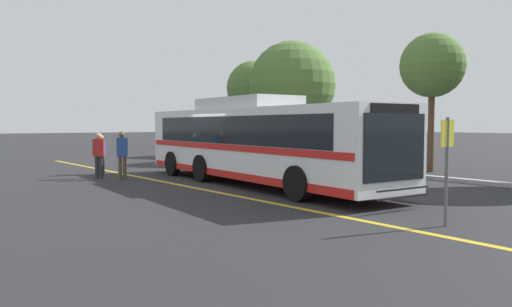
{
  "coord_description": "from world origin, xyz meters",
  "views": [
    {
      "loc": [
        15.21,
        -10.57,
        2.13
      ],
      "look_at": [
        1.35,
        0.17,
        1.1
      ],
      "focal_mm": 35.0,
      "sensor_mm": 36.0,
      "label": 1
    }
  ],
  "objects_px": {
    "pedestrian_1": "(101,152)",
    "parked_car_1": "(253,151)",
    "transit_bus": "(256,141)",
    "parked_car_2": "(354,159)",
    "pedestrian_0": "(99,152)",
    "tree_3": "(254,88)",
    "bus_stop_sign": "(447,158)",
    "tree_0": "(292,85)",
    "pedestrian_2": "(122,152)",
    "tree_1": "(432,66)",
    "parked_car_0": "(197,146)"
  },
  "relations": [
    {
      "from": "tree_1",
      "to": "transit_bus",
      "type": "bearing_deg",
      "value": -96.94
    },
    {
      "from": "pedestrian_1",
      "to": "parked_car_2",
      "type": "bearing_deg",
      "value": -66.89
    },
    {
      "from": "pedestrian_1",
      "to": "parked_car_1",
      "type": "bearing_deg",
      "value": -31.08
    },
    {
      "from": "parked_car_2",
      "to": "pedestrian_1",
      "type": "xyz_separation_m",
      "value": [
        -6.68,
        -8.44,
        0.29
      ]
    },
    {
      "from": "transit_bus",
      "to": "parked_car_1",
      "type": "height_order",
      "value": "transit_bus"
    },
    {
      "from": "transit_bus",
      "to": "parked_car_1",
      "type": "bearing_deg",
      "value": -122.43
    },
    {
      "from": "parked_car_2",
      "to": "pedestrian_1",
      "type": "relative_size",
      "value": 2.88
    },
    {
      "from": "pedestrian_1",
      "to": "tree_1",
      "type": "relative_size",
      "value": 0.27
    },
    {
      "from": "parked_car_1",
      "to": "parked_car_2",
      "type": "xyz_separation_m",
      "value": [
        6.33,
        0.56,
        -0.06
      ]
    },
    {
      "from": "parked_car_2",
      "to": "pedestrian_0",
      "type": "bearing_deg",
      "value": -30.37
    },
    {
      "from": "pedestrian_2",
      "to": "tree_3",
      "type": "distance_m",
      "value": 16.47
    },
    {
      "from": "pedestrian_2",
      "to": "pedestrian_0",
      "type": "bearing_deg",
      "value": 150.1
    },
    {
      "from": "transit_bus",
      "to": "tree_3",
      "type": "xyz_separation_m",
      "value": [
        -13.54,
        10.33,
        3.06
      ]
    },
    {
      "from": "parked_car_1",
      "to": "pedestrian_0",
      "type": "bearing_deg",
      "value": -176.19
    },
    {
      "from": "pedestrian_1",
      "to": "pedestrian_2",
      "type": "bearing_deg",
      "value": -119.75
    },
    {
      "from": "transit_bus",
      "to": "pedestrian_1",
      "type": "distance_m",
      "value": 7.56
    },
    {
      "from": "pedestrian_2",
      "to": "tree_0",
      "type": "relative_size",
      "value": 0.27
    },
    {
      "from": "transit_bus",
      "to": "pedestrian_0",
      "type": "bearing_deg",
      "value": -51.57
    },
    {
      "from": "bus_stop_sign",
      "to": "tree_3",
      "type": "xyz_separation_m",
      "value": [
        -21.7,
        11.64,
        3.16
      ]
    },
    {
      "from": "parked_car_0",
      "to": "parked_car_1",
      "type": "bearing_deg",
      "value": -96.86
    },
    {
      "from": "tree_1",
      "to": "tree_3",
      "type": "xyz_separation_m",
      "value": [
        -14.64,
        1.3,
        -0.1
      ]
    },
    {
      "from": "parked_car_2",
      "to": "pedestrian_1",
      "type": "height_order",
      "value": "pedestrian_1"
    },
    {
      "from": "bus_stop_sign",
      "to": "tree_3",
      "type": "bearing_deg",
      "value": -113.89
    },
    {
      "from": "transit_bus",
      "to": "pedestrian_1",
      "type": "bearing_deg",
      "value": -62.48
    },
    {
      "from": "transit_bus",
      "to": "pedestrian_2",
      "type": "bearing_deg",
      "value": -52.23
    },
    {
      "from": "parked_car_2",
      "to": "pedestrian_0",
      "type": "distance_m",
      "value": 10.47
    },
    {
      "from": "parked_car_1",
      "to": "tree_1",
      "type": "bearing_deg",
      "value": -65.88
    },
    {
      "from": "tree_0",
      "to": "tree_1",
      "type": "xyz_separation_m",
      "value": [
        8.93,
        0.3,
        0.29
      ]
    },
    {
      "from": "parked_car_2",
      "to": "bus_stop_sign",
      "type": "height_order",
      "value": "bus_stop_sign"
    },
    {
      "from": "parked_car_0",
      "to": "pedestrian_1",
      "type": "distance_m",
      "value": 10.15
    },
    {
      "from": "pedestrian_2",
      "to": "tree_1",
      "type": "bearing_deg",
      "value": -2.73
    },
    {
      "from": "parked_car_0",
      "to": "tree_0",
      "type": "bearing_deg",
      "value": -58.58
    },
    {
      "from": "pedestrian_2",
      "to": "bus_stop_sign",
      "type": "height_order",
      "value": "bus_stop_sign"
    },
    {
      "from": "transit_bus",
      "to": "parked_car_2",
      "type": "distance_m",
      "value": 5.54
    },
    {
      "from": "tree_0",
      "to": "tree_1",
      "type": "distance_m",
      "value": 8.94
    },
    {
      "from": "parked_car_1",
      "to": "parked_car_0",
      "type": "bearing_deg",
      "value": 82.18
    },
    {
      "from": "pedestrian_0",
      "to": "tree_0",
      "type": "height_order",
      "value": "tree_0"
    },
    {
      "from": "parked_car_1",
      "to": "pedestrian_2",
      "type": "bearing_deg",
      "value": -169.93
    },
    {
      "from": "tree_0",
      "to": "pedestrian_0",
      "type": "bearing_deg",
      "value": -78.8
    },
    {
      "from": "parked_car_2",
      "to": "parked_car_0",
      "type": "bearing_deg",
      "value": -90.26
    },
    {
      "from": "pedestrian_0",
      "to": "pedestrian_2",
      "type": "xyz_separation_m",
      "value": [
        0.81,
        0.63,
        0.04
      ]
    },
    {
      "from": "pedestrian_1",
      "to": "bus_stop_sign",
      "type": "distance_m",
      "value": 15.19
    },
    {
      "from": "pedestrian_0",
      "to": "pedestrian_1",
      "type": "xyz_separation_m",
      "value": [
        -1.54,
        0.68,
        -0.07
      ]
    },
    {
      "from": "pedestrian_0",
      "to": "tree_3",
      "type": "xyz_separation_m",
      "value": [
        -8.16,
        13.98,
        3.57
      ]
    },
    {
      "from": "pedestrian_0",
      "to": "bus_stop_sign",
      "type": "xyz_separation_m",
      "value": [
        13.55,
        2.34,
        0.41
      ]
    },
    {
      "from": "parked_car_0",
      "to": "pedestrian_1",
      "type": "height_order",
      "value": "pedestrian_1"
    },
    {
      "from": "pedestrian_1",
      "to": "bus_stop_sign",
      "type": "xyz_separation_m",
      "value": [
        15.09,
        1.66,
        0.49
      ]
    },
    {
      "from": "parked_car_0",
      "to": "tree_1",
      "type": "bearing_deg",
      "value": -78.17
    },
    {
      "from": "bus_stop_sign",
      "to": "tree_0",
      "type": "distance_m",
      "value": 19.12
    },
    {
      "from": "parked_car_2",
      "to": "pedestrian_2",
      "type": "distance_m",
      "value": 9.53
    }
  ]
}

